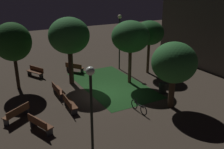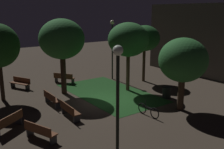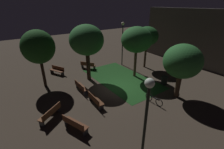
{
  "view_description": "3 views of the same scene",
  "coord_description": "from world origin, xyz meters",
  "px_view_note": "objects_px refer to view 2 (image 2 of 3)",
  "views": [
    {
      "loc": [
        15.67,
        -8.11,
        7.94
      ],
      "look_at": [
        -0.83,
        0.99,
        1.07
      ],
      "focal_mm": 40.32,
      "sensor_mm": 36.0,
      "label": 1
    },
    {
      "loc": [
        13.92,
        -9.51,
        5.98
      ],
      "look_at": [
        -0.71,
        1.06,
        1.55
      ],
      "focal_mm": 41.44,
      "sensor_mm": 36.0,
      "label": 2
    },
    {
      "loc": [
        10.38,
        -8.25,
        7.24
      ],
      "look_at": [
        -0.67,
        -0.43,
        1.11
      ],
      "focal_mm": 25.48,
      "sensor_mm": 36.0,
      "label": 3
    }
  ],
  "objects_px": {
    "bench_near_trees": "(52,98)",
    "lamp_post_plaza_west": "(112,40)",
    "trash_bin": "(167,93)",
    "tree_tall_center": "(62,40)",
    "tree_back_right": "(128,40)",
    "lamp_post_plaza_east": "(118,92)",
    "bench_back_row": "(64,78)",
    "tree_lawn_side": "(145,39)",
    "bench_front_left": "(69,110)",
    "bench_front_right": "(40,131)",
    "bench_path_side": "(9,122)",
    "tree_right_canopy": "(183,61)",
    "bicycle": "(148,110)",
    "bench_corner": "(21,83)"
  },
  "relations": [
    {
      "from": "bench_near_trees",
      "to": "tree_back_right",
      "type": "distance_m",
      "value": 7.04
    },
    {
      "from": "tree_right_canopy",
      "to": "lamp_post_plaza_east",
      "type": "relative_size",
      "value": 0.91
    },
    {
      "from": "bench_path_side",
      "to": "tree_lawn_side",
      "type": "bearing_deg",
      "value": 104.66
    },
    {
      "from": "trash_bin",
      "to": "bicycle",
      "type": "relative_size",
      "value": 0.48
    },
    {
      "from": "tree_lawn_side",
      "to": "tree_right_canopy",
      "type": "distance_m",
      "value": 6.99
    },
    {
      "from": "tree_right_canopy",
      "to": "bench_corner",
      "type": "bearing_deg",
      "value": -147.37
    },
    {
      "from": "tree_back_right",
      "to": "tree_lawn_side",
      "type": "height_order",
      "value": "tree_back_right"
    },
    {
      "from": "tree_back_right",
      "to": "tree_tall_center",
      "type": "relative_size",
      "value": 0.95
    },
    {
      "from": "bench_near_trees",
      "to": "lamp_post_plaza_east",
      "type": "distance_m",
      "value": 8.95
    },
    {
      "from": "tree_back_right",
      "to": "tree_lawn_side",
      "type": "relative_size",
      "value": 1.07
    },
    {
      "from": "bench_front_right",
      "to": "tree_lawn_side",
      "type": "relative_size",
      "value": 0.38
    },
    {
      "from": "bench_front_left",
      "to": "trash_bin",
      "type": "distance_m",
      "value": 7.24
    },
    {
      "from": "bench_corner",
      "to": "bench_back_row",
      "type": "relative_size",
      "value": 1.04
    },
    {
      "from": "bench_back_row",
      "to": "trash_bin",
      "type": "bearing_deg",
      "value": 28.08
    },
    {
      "from": "trash_bin",
      "to": "bench_front_left",
      "type": "bearing_deg",
      "value": -96.58
    },
    {
      "from": "bench_front_right",
      "to": "tree_right_canopy",
      "type": "bearing_deg",
      "value": 81.63
    },
    {
      "from": "bench_front_right",
      "to": "lamp_post_plaza_west",
      "type": "bearing_deg",
      "value": 127.49
    },
    {
      "from": "bench_path_side",
      "to": "lamp_post_plaza_west",
      "type": "bearing_deg",
      "value": 117.26
    },
    {
      "from": "tree_right_canopy",
      "to": "lamp_post_plaza_east",
      "type": "distance_m",
      "value": 7.84
    },
    {
      "from": "bench_path_side",
      "to": "tree_right_canopy",
      "type": "height_order",
      "value": "tree_right_canopy"
    },
    {
      "from": "lamp_post_plaza_west",
      "to": "trash_bin",
      "type": "height_order",
      "value": "lamp_post_plaza_west"
    },
    {
      "from": "lamp_post_plaza_east",
      "to": "bicycle",
      "type": "distance_m",
      "value": 6.67
    },
    {
      "from": "bench_path_side",
      "to": "lamp_post_plaza_east",
      "type": "bearing_deg",
      "value": 19.72
    },
    {
      "from": "bench_front_right",
      "to": "tree_tall_center",
      "type": "relative_size",
      "value": 0.34
    },
    {
      "from": "bench_back_row",
      "to": "lamp_post_plaza_east",
      "type": "height_order",
      "value": "lamp_post_plaza_east"
    },
    {
      "from": "bench_front_left",
      "to": "lamp_post_plaza_east",
      "type": "distance_m",
      "value": 6.62
    },
    {
      "from": "bench_back_row",
      "to": "tree_tall_center",
      "type": "distance_m",
      "value": 4.55
    },
    {
      "from": "bench_path_side",
      "to": "tree_tall_center",
      "type": "relative_size",
      "value": 0.32
    },
    {
      "from": "bench_front_right",
      "to": "tree_lawn_side",
      "type": "distance_m",
      "value": 12.85
    },
    {
      "from": "bench_back_row",
      "to": "tree_lawn_side",
      "type": "relative_size",
      "value": 0.36
    },
    {
      "from": "tree_lawn_side",
      "to": "lamp_post_plaza_east",
      "type": "relative_size",
      "value": 0.99
    },
    {
      "from": "bench_near_trees",
      "to": "lamp_post_plaza_west",
      "type": "xyz_separation_m",
      "value": [
        -3.18,
        7.18,
        3.01
      ]
    },
    {
      "from": "bench_near_trees",
      "to": "lamp_post_plaza_west",
      "type": "distance_m",
      "value": 8.41
    },
    {
      "from": "lamp_post_plaza_west",
      "to": "trash_bin",
      "type": "xyz_separation_m",
      "value": [
        6.53,
        0.01,
        -3.09
      ]
    },
    {
      "from": "bench_front_right",
      "to": "bench_back_row",
      "type": "distance_m",
      "value": 10.12
    },
    {
      "from": "bench_front_left",
      "to": "tree_lawn_side",
      "type": "distance_m",
      "value": 10.19
    },
    {
      "from": "trash_bin",
      "to": "tree_tall_center",
      "type": "bearing_deg",
      "value": -134.11
    },
    {
      "from": "bench_front_left",
      "to": "tree_back_right",
      "type": "xyz_separation_m",
      "value": [
        -2.24,
        6.15,
        3.43
      ]
    },
    {
      "from": "bicycle",
      "to": "tree_back_right",
      "type": "bearing_deg",
      "value": 154.08
    },
    {
      "from": "tree_back_right",
      "to": "bench_near_trees",
      "type": "bearing_deg",
      "value": -92.64
    },
    {
      "from": "tree_lawn_side",
      "to": "lamp_post_plaza_west",
      "type": "xyz_separation_m",
      "value": [
        -2.17,
        -1.81,
        -0.24
      ]
    },
    {
      "from": "tree_right_canopy",
      "to": "lamp_post_plaza_east",
      "type": "bearing_deg",
      "value": -67.02
    },
    {
      "from": "bicycle",
      "to": "lamp_post_plaza_east",
      "type": "bearing_deg",
      "value": -54.59
    },
    {
      "from": "tree_lawn_side",
      "to": "tree_tall_center",
      "type": "relative_size",
      "value": 0.88
    },
    {
      "from": "bench_front_right",
      "to": "bench_near_trees",
      "type": "bearing_deg",
      "value": 150.41
    },
    {
      "from": "bench_back_row",
      "to": "lamp_post_plaza_east",
      "type": "relative_size",
      "value": 0.36
    },
    {
      "from": "lamp_post_plaza_east",
      "to": "trash_bin",
      "type": "distance_m",
      "value": 10.07
    },
    {
      "from": "tree_back_right",
      "to": "lamp_post_plaza_east",
      "type": "xyz_separation_m",
      "value": [
        8.15,
        -7.15,
        -0.61
      ]
    },
    {
      "from": "bench_path_side",
      "to": "bench_corner",
      "type": "bearing_deg",
      "value": 158.96
    },
    {
      "from": "bench_corner",
      "to": "bench_path_side",
      "type": "relative_size",
      "value": 1.04
    }
  ]
}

